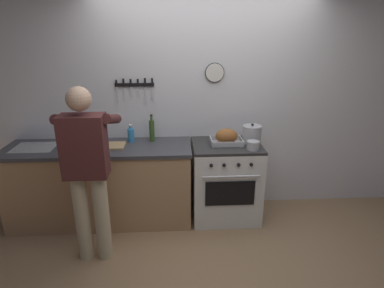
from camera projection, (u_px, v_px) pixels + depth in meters
The scene contains 12 objects.
ground_plane at pixel (217, 273), 2.91m from camera, with size 8.00×8.00×0.00m, color #937251.
wall_back at pixel (205, 102), 3.76m from camera, with size 6.00×0.13×2.60m.
counter_block at pixel (101, 183), 3.63m from camera, with size 2.03×0.65×0.90m.
stove at pixel (225, 181), 3.70m from camera, with size 0.76×0.67×0.90m.
person_cook at pixel (87, 165), 2.85m from camera, with size 0.51×0.63×1.66m.
roasting_pan at pixel (226, 137), 3.53m from camera, with size 0.35×0.26×0.18m.
stock_pot at pixel (252, 134), 3.57m from camera, with size 0.21×0.21×0.23m.
saucepan at pixel (253, 145), 3.38m from camera, with size 0.13×0.13×0.09m.
cutting_board at pixel (108, 146), 3.47m from camera, with size 0.36×0.24×0.02m, color tan.
bottle_olive_oil at pixel (152, 130), 3.62m from camera, with size 0.06×0.06×0.31m.
bottle_soy_sauce at pixel (100, 137), 3.53m from camera, with size 0.06×0.06×0.21m.
bottle_dish_soap at pixel (131, 135), 3.62m from camera, with size 0.07×0.07×0.20m.
Camera 1 is at (-0.36, -2.35, 2.06)m, focal length 29.86 mm.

